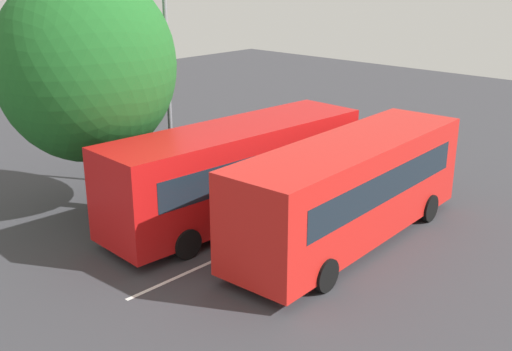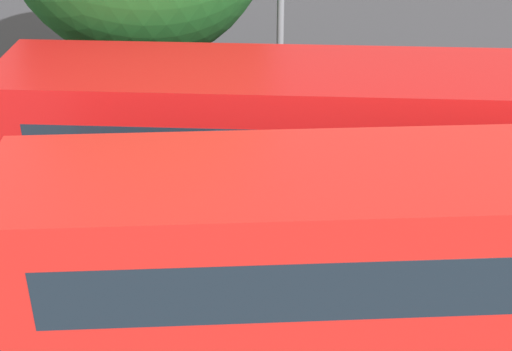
% 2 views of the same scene
% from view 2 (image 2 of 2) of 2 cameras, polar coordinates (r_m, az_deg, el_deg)
% --- Properties ---
extents(ground_plane, '(63.49, 63.49, 0.00)m').
position_cam_2_polar(ground_plane, '(13.11, 2.28, -7.31)').
color(ground_plane, '#38383D').
extents(bus_far_left, '(9.56, 2.99, 3.14)m').
position_cam_2_polar(bus_far_left, '(10.56, 6.14, -6.22)').
color(bus_far_left, red).
rests_on(bus_far_left, ground).
extents(bus_center_left, '(9.56, 3.00, 3.14)m').
position_cam_2_polar(bus_center_left, '(13.66, 0.14, 2.83)').
color(bus_center_left, red).
rests_on(bus_center_left, ground).
extents(lane_stripe_outer_left, '(12.34, 0.18, 0.01)m').
position_cam_2_polar(lane_stripe_outer_left, '(13.11, 2.28, -7.30)').
color(lane_stripe_outer_left, silver).
rests_on(lane_stripe_outer_left, ground).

